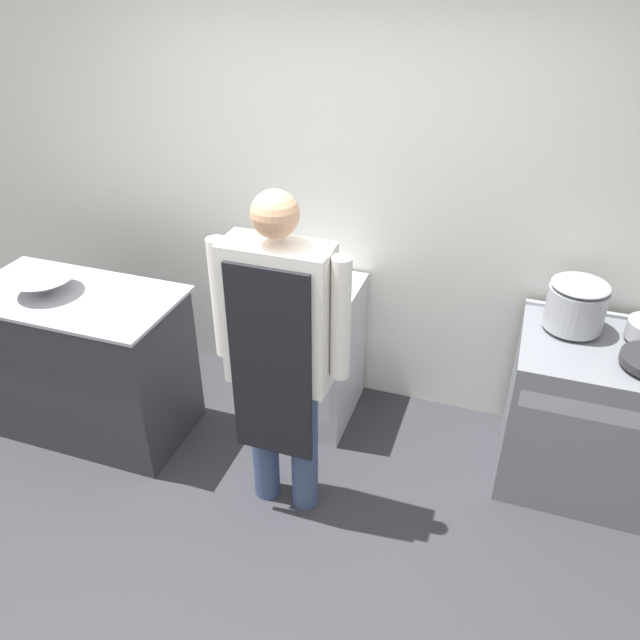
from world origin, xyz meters
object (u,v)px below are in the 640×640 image
object	(u,v)px
fridge_unit	(303,351)
person_cook	(280,345)
mixing_bowl	(44,284)
stove	(591,415)
stock_pot	(577,304)

from	to	relation	value
fridge_unit	person_cook	xyz separation A→B (m)	(0.17, -0.76, 0.57)
mixing_bowl	stove	bearing A→B (deg)	10.00
person_cook	stock_pot	distance (m)	1.55
person_cook	mixing_bowl	bearing A→B (deg)	173.62
stock_pot	mixing_bowl	bearing A→B (deg)	-166.92
person_cook	stock_pot	xyz separation A→B (m)	(1.31, 0.82, 0.02)
fridge_unit	mixing_bowl	world-z (taller)	mixing_bowl
mixing_bowl	stock_pot	bearing A→B (deg)	13.08
person_cook	stove	bearing A→B (deg)	24.74
mixing_bowl	stock_pot	distance (m)	2.88
stove	person_cook	size ratio (longest dim) A/B	0.51
fridge_unit	mixing_bowl	xyz separation A→B (m)	(-1.32, -0.60, 0.54)
stove	mixing_bowl	xyz separation A→B (m)	(-3.00, -0.53, 0.55)
fridge_unit	person_cook	distance (m)	0.97
stove	stock_pot	size ratio (longest dim) A/B	3.01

